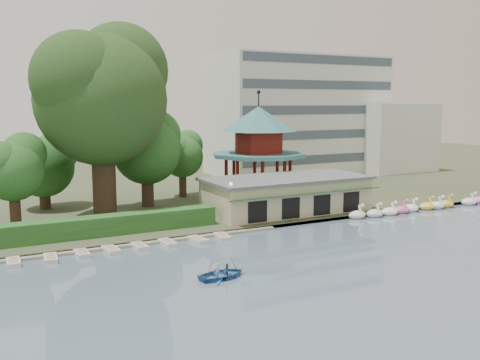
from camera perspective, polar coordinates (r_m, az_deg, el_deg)
ground_plane at (r=37.95m, az=10.14°, el=-11.20°), size 220.00×220.00×0.00m
shore at (r=84.08m, az=-12.02°, el=-0.38°), size 220.00×70.00×0.40m
embankment at (r=52.06m, az=-1.60°, el=-5.54°), size 220.00×0.60×0.30m
dock at (r=48.12m, az=-14.60°, el=-7.00°), size 34.00×1.60×0.24m
boathouse at (r=60.41m, az=4.99°, el=-1.49°), size 18.60×9.39×3.90m
pavilion at (r=69.35m, az=1.98°, el=4.06°), size 12.40×12.40×13.50m
office_building at (r=94.67m, az=7.85°, el=6.47°), size 38.00×18.00×20.00m
hedge at (r=50.46m, az=-18.84°, el=-5.09°), size 30.00×2.00×1.80m
lamp_post at (r=53.55m, az=-0.97°, el=-1.66°), size 0.36×0.36×4.28m
big_tree at (r=57.96m, az=-14.50°, el=9.30°), size 15.01×13.98×20.75m
small_trees at (r=60.90m, az=-18.40°, el=2.17°), size 39.43×16.48×11.30m
swan_boats at (r=66.26m, az=18.75°, el=-2.76°), size 21.56×2.17×1.92m
moored_rowboats at (r=46.44m, az=-16.65°, el=-7.56°), size 27.13×2.75×0.36m
rowboat_with_passengers at (r=39.12m, az=-1.88°, el=-9.65°), size 5.48×4.19×2.01m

